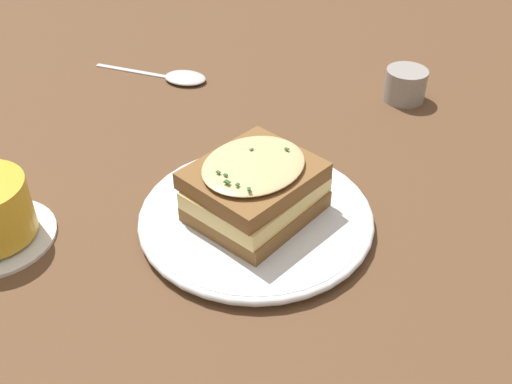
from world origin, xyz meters
TOP-DOWN VIEW (x-y plane):
  - ground_plane at (0.00, 0.00)m, footprint 2.40×2.40m
  - dinner_plate at (-0.02, -0.02)m, footprint 0.25×0.25m
  - sandwich at (-0.02, -0.01)m, footprint 0.16×0.16m
  - spoon at (-0.07, 0.33)m, footprint 0.17×0.12m
  - condiment_pot at (0.24, 0.21)m, footprint 0.06×0.06m

SIDE VIEW (x-z plane):
  - ground_plane at x=0.00m, z-range 0.00..0.00m
  - spoon at x=-0.07m, z-range 0.00..0.01m
  - dinner_plate at x=-0.02m, z-range 0.00..0.02m
  - condiment_pot at x=0.24m, z-range 0.00..0.04m
  - sandwich at x=-0.02m, z-range 0.01..0.08m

